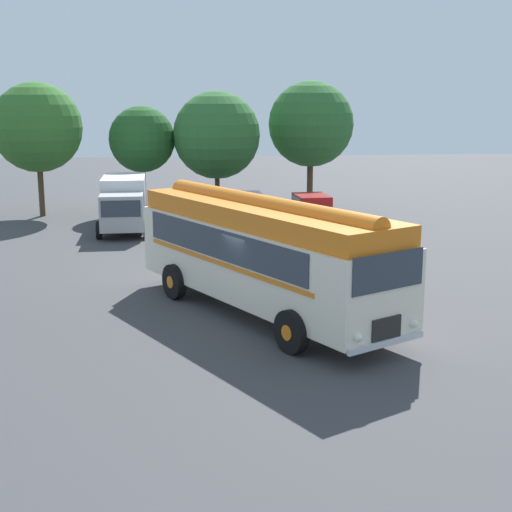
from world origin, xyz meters
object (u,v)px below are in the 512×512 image
(car_near_left, at_px, (191,212))
(box_van, at_px, (124,202))
(car_mid_right, at_px, (312,212))
(vintage_bus, at_px, (262,250))
(car_mid_left, at_px, (247,210))

(car_near_left, distance_m, box_van, 3.21)
(car_near_left, bearing_deg, car_mid_right, -4.87)
(vintage_bus, xyz_separation_m, car_near_left, (-1.75, 14.02, -1.05))
(car_mid_left, distance_m, car_mid_right, 3.19)
(vintage_bus, xyz_separation_m, car_mid_left, (0.97, 14.43, -1.05))
(car_near_left, bearing_deg, box_van, 173.77)
(car_near_left, bearing_deg, vintage_bus, -82.88)
(vintage_bus, xyz_separation_m, box_van, (-4.90, 14.36, -0.53))
(car_near_left, height_order, car_mid_left, same)
(car_mid_left, xyz_separation_m, car_mid_right, (3.06, -0.90, 0.00))
(vintage_bus, distance_m, box_van, 15.19)
(vintage_bus, relative_size, car_mid_right, 2.34)
(car_mid_left, relative_size, car_mid_right, 0.98)
(car_mid_left, relative_size, box_van, 0.73)
(car_mid_left, bearing_deg, vintage_bus, -93.84)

